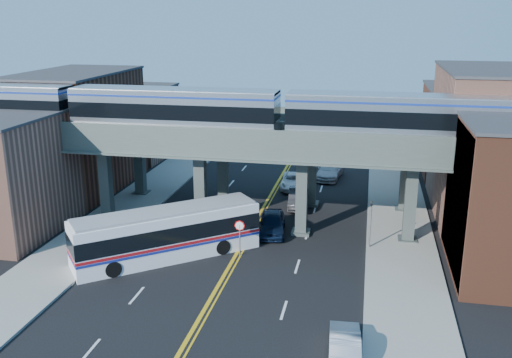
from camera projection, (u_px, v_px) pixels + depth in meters
ground at (225, 273)px, 37.36m from camera, size 120.00×120.00×0.00m
sidewalk_west at (124, 211)px, 48.93m from camera, size 5.00×70.00×0.16m
sidewalk_east at (399, 230)px, 44.57m from camera, size 5.00×70.00×0.16m
building_west_a at (2, 176)px, 43.37m from camera, size 8.00×10.00×9.00m
building_west_b at (78, 132)px, 54.38m from camera, size 8.00×14.00×11.00m
building_west_c at (134, 123)px, 67.04m from camera, size 8.00×10.00×8.00m
building_east_b at (488, 144)px, 47.23m from camera, size 8.00×14.00×12.00m
building_east_c at (463, 131)px, 59.89m from camera, size 8.00×10.00×9.00m
mural_panel at (456, 200)px, 37.04m from camera, size 0.10×9.50×9.50m
elevated_viaduct_near at (250, 150)px, 43.08m from camera, size 52.00×3.60×7.40m
elevated_viaduct_far at (267, 132)px, 49.67m from camera, size 52.00×3.60×7.40m
transit_train at (175, 110)px, 43.39m from camera, size 49.23×3.09×3.60m
stop_sign at (240, 232)px, 39.64m from camera, size 0.76×0.09×2.63m
traffic_signal at (371, 219)px, 40.62m from camera, size 0.15×0.18×4.10m
transit_bus at (167, 234)px, 39.37m from camera, size 11.88×10.44×3.35m
car_lane_a at (272, 223)px, 44.01m from camera, size 2.58×5.09×1.66m
car_lane_b at (299, 198)px, 50.08m from camera, size 2.07×4.95×1.59m
car_lane_c at (293, 181)px, 55.47m from camera, size 2.64×5.15×1.39m
car_lane_d at (330, 170)px, 58.80m from camera, size 2.91×5.85×1.63m
car_parked_curb at (345, 344)px, 28.09m from camera, size 1.79×4.45×1.44m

